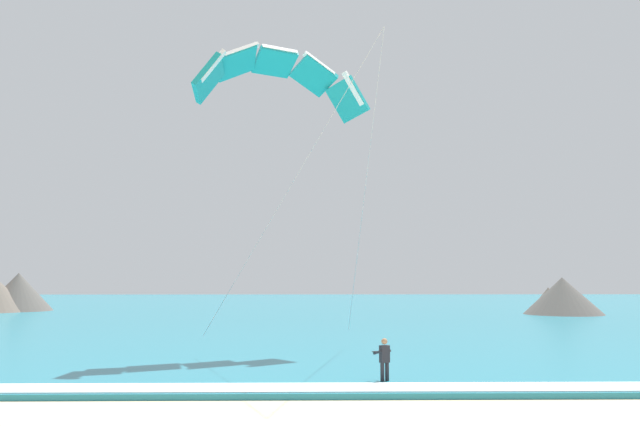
% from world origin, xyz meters
% --- Properties ---
extents(sea, '(200.00, 120.00, 0.20)m').
position_xyz_m(sea, '(0.00, 71.03, 0.10)').
color(sea, teal).
rests_on(sea, ground).
extents(surf_foam, '(200.00, 1.63, 0.04)m').
position_xyz_m(surf_foam, '(0.00, 12.03, 0.22)').
color(surf_foam, white).
rests_on(surf_foam, sea).
extents(surfboard, '(1.02, 1.45, 0.09)m').
position_xyz_m(surfboard, '(-0.29, 13.40, 0.03)').
color(surfboard, '#239EC6').
rests_on(surfboard, ground).
extents(kitesurfer, '(0.67, 0.66, 1.69)m').
position_xyz_m(kitesurfer, '(-0.30, 13.42, 0.94)').
color(kitesurfer, '#232328').
rests_on(kitesurfer, ground).
extents(kite_primary, '(8.82, 10.69, 14.54)m').
position_xyz_m(kite_primary, '(-4.57, 22.11, 14.28)').
color(kite_primary, teal).
extents(headland_right, '(8.86, 11.16, 3.92)m').
position_xyz_m(headland_right, '(23.00, 54.63, 1.63)').
color(headland_right, '#665B51').
rests_on(headland_right, ground).
extents(headland_left, '(9.94, 9.88, 4.43)m').
position_xyz_m(headland_left, '(-36.46, 60.53, 1.83)').
color(headland_left, '#665B51').
rests_on(headland_left, ground).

